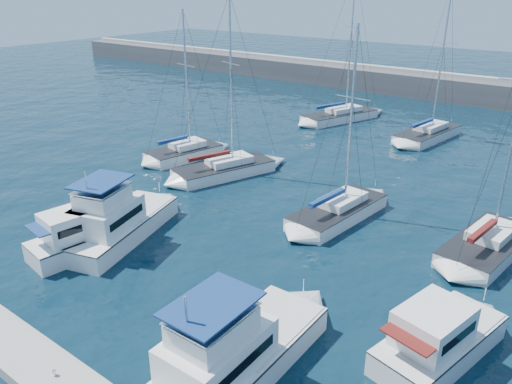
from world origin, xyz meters
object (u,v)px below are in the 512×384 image
Objects in this scene: motor_yacht_stbd_inner at (230,358)px; sailboat_mid_d at (487,245)px; motor_yacht_port_outer at (81,237)px; sailboat_mid_b at (225,169)px; sailboat_mid_c at (338,211)px; sailboat_mid_a at (184,153)px; sailboat_back_a at (340,116)px; sailboat_back_b at (427,134)px; motor_yacht_stbd_outer at (437,341)px; motor_yacht_port_inner at (115,223)px.

motor_yacht_stbd_inner is 0.58× the size of sailboat_mid_d.
sailboat_mid_d reaches higher than motor_yacht_port_outer.
motor_yacht_port_outer is 0.47× the size of sailboat_mid_b.
sailboat_mid_b is at bearing 178.45° from sailboat_mid_c.
sailboat_mid_b is 11.58m from sailboat_mid_c.
sailboat_back_a is at bearing 88.74° from sailboat_mid_a.
sailboat_mid_d is 0.97× the size of sailboat_back_a.
sailboat_back_b is at bearing 83.84° from sailboat_mid_b.
sailboat_mid_a reaches higher than motor_yacht_stbd_outer.
sailboat_mid_d is at bearing 18.45° from sailboat_mid_b.
sailboat_mid_b reaches higher than motor_yacht_port_inner.
sailboat_mid_c is 0.80× the size of sailboat_mid_d.
sailboat_back_a is at bearing 78.25° from motor_yacht_port_inner.
sailboat_mid_d reaches higher than motor_yacht_port_inner.
motor_yacht_port_inner reaches higher than motor_yacht_stbd_outer.
sailboat_mid_c reaches higher than motor_yacht_port_inner.
sailboat_mid_d is (18.88, 12.25, -0.59)m from motor_yacht_port_inner.
sailboat_back_a is (-22.31, 32.91, -0.41)m from motor_yacht_stbd_outer.
sailboat_mid_b is 1.12× the size of sailboat_mid_c.
motor_yacht_stbd_outer is 0.44× the size of sailboat_mid_d.
motor_yacht_stbd_outer is 0.43× the size of sailboat_back_a.
motor_yacht_stbd_outer is 0.47× the size of sailboat_back_b.
sailboat_mid_a is 0.91× the size of sailboat_mid_b.
sailboat_mid_a is (-27.19, 12.39, -0.43)m from motor_yacht_stbd_outer.
motor_yacht_port_outer is 0.52× the size of sailboat_mid_c.
motor_yacht_port_inner is (0.44, 2.20, 0.19)m from motor_yacht_port_outer.
sailboat_mid_c is at bearing 32.80° from motor_yacht_port_inner.
motor_yacht_port_outer is at bearing -67.26° from sailboat_back_a.
sailboat_back_a is 10.77m from sailboat_back_b.
motor_yacht_port_outer is 0.42× the size of sailboat_mid_d.
sailboat_mid_d is (5.54, 17.18, -0.59)m from motor_yacht_stbd_inner.
sailboat_back_b reaches higher than motor_yacht_stbd_outer.
motor_yacht_port_outer is at bearing -157.12° from motor_yacht_stbd_outer.
sailboat_mid_a is at bearing -120.43° from sailboat_back_b.
motor_yacht_port_inner is at bearing -61.83° from sailboat_mid_b.
sailboat_mid_b is 0.90× the size of sailboat_mid_d.
sailboat_mid_c is 26.28m from sailboat_back_a.
motor_yacht_port_inner is 34.39m from sailboat_back_a.
sailboat_back_a is at bearing 136.90° from motor_yacht_stbd_outer.
sailboat_mid_b reaches higher than motor_yacht_port_outer.
sailboat_mid_d is 23.54m from sailboat_back_b.
sailboat_back_a is (-21.69, 22.01, -0.01)m from sailboat_mid_d.
sailboat_back_a is (-2.81, 34.27, -0.60)m from motor_yacht_port_inner.
sailboat_mid_a reaches higher than motor_yacht_port_inner.
sailboat_back_a is at bearing 111.83° from sailboat_mid_b.
sailboat_back_a is (-16.15, 39.19, -0.60)m from motor_yacht_stbd_inner.
motor_yacht_port_inner is at bearing 87.09° from motor_yacht_port_outer.
sailboat_mid_d is (19.32, 14.45, -0.40)m from motor_yacht_port_outer.
motor_yacht_port_outer is at bearing -64.76° from sailboat_mid_b.
motor_yacht_stbd_inner is 0.73× the size of sailboat_mid_c.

